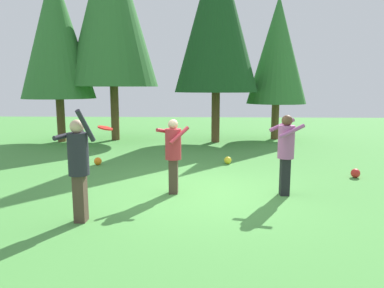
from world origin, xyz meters
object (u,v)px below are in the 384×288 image
(frisbee, at_px, (105,128))
(tree_right, at_px, (278,51))
(tree_far_left, at_px, (56,33))
(person_catcher, at_px, (173,150))
(ball_yellow, at_px, (228,160))
(tree_center, at_px, (217,16))
(tree_left, at_px, (111,5))
(ball_red, at_px, (355,173))
(ball_orange, at_px, (98,161))
(person_thrower, at_px, (79,161))
(person_bystander, at_px, (286,148))

(frisbee, bearing_deg, tree_right, 63.11)
(tree_far_left, bearing_deg, person_catcher, -53.29)
(person_catcher, height_order, ball_yellow, person_catcher)
(tree_far_left, bearing_deg, frisbee, -62.86)
(tree_far_left, relative_size, tree_center, 0.87)
(tree_right, bearing_deg, tree_far_left, -172.74)
(ball_yellow, relative_size, tree_left, 0.02)
(frisbee, xyz_separation_m, ball_red, (5.58, 2.65, -1.42))
(ball_yellow, xyz_separation_m, tree_far_left, (-6.74, 4.20, 4.31))
(tree_right, bearing_deg, ball_orange, -137.57)
(frisbee, xyz_separation_m, tree_far_left, (-4.28, 8.36, 2.89))
(person_catcher, relative_size, tree_left, 0.18)
(person_thrower, distance_m, ball_red, 6.77)
(person_catcher, relative_size, tree_right, 0.26)
(person_bystander, height_order, tree_left, tree_left)
(frisbee, distance_m, tree_right, 10.91)
(person_thrower, relative_size, tree_left, 0.21)
(person_catcher, distance_m, ball_yellow, 3.43)
(frisbee, bearing_deg, tree_left, 103.49)
(tree_far_left, bearing_deg, tree_left, 15.40)
(person_thrower, height_order, frisbee, person_thrower)
(person_thrower, bearing_deg, ball_yellow, -2.97)
(person_thrower, height_order, tree_far_left, tree_far_left)
(ball_red, bearing_deg, tree_center, 120.19)
(ball_red, bearing_deg, person_bystander, -143.67)
(ball_yellow, height_order, tree_right, tree_right)
(person_thrower, xyz_separation_m, ball_yellow, (2.75, 4.74, -0.93))
(ball_yellow, bearing_deg, tree_right, 66.13)
(person_bystander, xyz_separation_m, tree_left, (-5.62, 7.85, 4.62))
(ball_orange, height_order, ball_red, ball_red)
(tree_center, bearing_deg, person_thrower, -105.29)
(frisbee, distance_m, tree_center, 9.45)
(tree_left, relative_size, tree_center, 1.11)
(ball_orange, distance_m, tree_far_left, 6.88)
(ball_orange, relative_size, tree_left, 0.03)
(tree_center, relative_size, tree_right, 1.32)
(person_thrower, distance_m, frisbee, 0.82)
(person_thrower, bearing_deg, tree_center, 11.88)
(person_bystander, relative_size, tree_far_left, 0.24)
(tree_right, bearing_deg, ball_yellow, -113.87)
(person_catcher, xyz_separation_m, ball_red, (4.47, 1.53, -0.83))
(frisbee, height_order, ball_red, frisbee)
(tree_left, relative_size, tree_far_left, 1.27)
(ball_yellow, bearing_deg, person_thrower, -120.14)
(person_catcher, distance_m, tree_right, 9.62)
(ball_red, xyz_separation_m, tree_far_left, (-9.87, 5.71, 4.30))
(frisbee, xyz_separation_m, tree_left, (-2.15, 8.95, 4.09))
(tree_far_left, relative_size, tree_right, 1.16)
(ball_red, relative_size, tree_right, 0.04)
(person_bystander, relative_size, ball_orange, 7.54)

